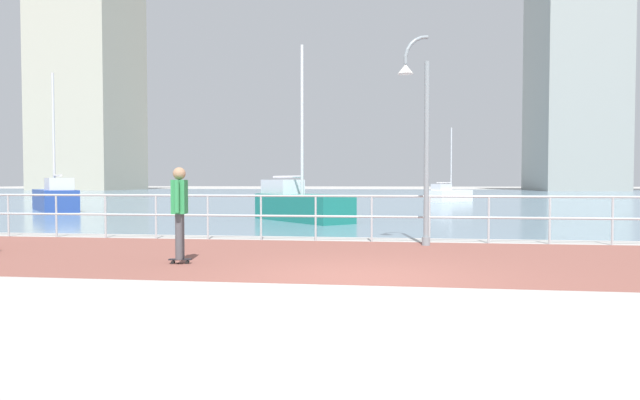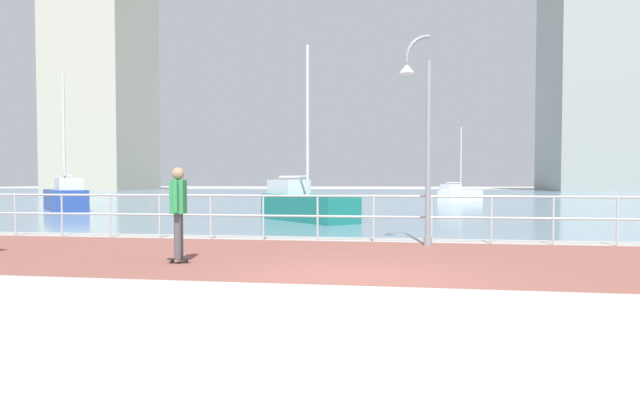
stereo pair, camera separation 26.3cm
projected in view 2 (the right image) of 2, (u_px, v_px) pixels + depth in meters
name	position (u px, v px, depth m)	size (l,w,h in m)	color
ground	(395.00, 198.00, 47.69)	(220.00, 220.00, 0.00)	#ADAAA5
brick_paving	(366.00, 258.00, 10.45)	(28.00, 5.62, 0.01)	brown
harbor_water	(396.00, 195.00, 57.67)	(180.00, 88.00, 0.00)	#6B899E
waterfront_railing	(374.00, 210.00, 13.19)	(25.25, 0.06, 1.16)	#B2BCC1
lamppost	(421.00, 130.00, 12.30)	(0.77, 0.49, 4.85)	gray
skateboarder	(178.00, 206.00, 9.74)	(0.41, 0.56, 1.75)	black
sailboat_blue	(459.00, 194.00, 39.67)	(3.50, 3.72, 5.49)	white
sailboat_yellow	(65.00, 197.00, 27.51)	(4.45, 4.75, 6.99)	#284799
sailboat_gray	(305.00, 204.00, 20.33)	(4.26, 4.41, 6.58)	#197266
tower_beige	(102.00, 80.00, 95.25)	(14.10, 15.87, 40.83)	#B2AD99
tower_steel	(587.00, 69.00, 85.97)	(12.03, 16.38, 40.65)	#939993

